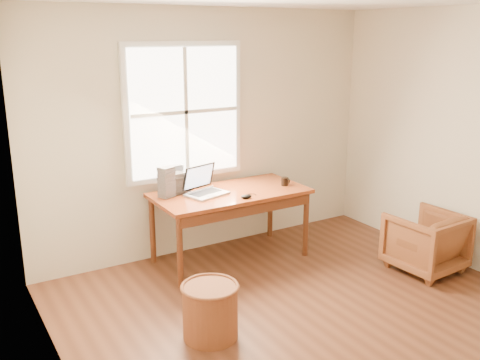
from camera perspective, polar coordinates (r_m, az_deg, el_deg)
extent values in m
cube|color=brown|center=(4.51, 10.96, -16.23)|extent=(4.00, 4.50, 0.02)
cube|color=beige|center=(5.80, -3.37, 5.11)|extent=(4.00, 0.02, 2.60)
cube|color=beige|center=(3.05, -17.21, -5.10)|extent=(0.02, 4.50, 2.60)
cube|color=silver|center=(5.60, -5.96, 7.27)|extent=(1.32, 0.05, 1.42)
cube|color=white|center=(5.57, -5.82, 7.23)|extent=(1.20, 0.02, 1.30)
cube|color=silver|center=(5.56, -5.78, 7.22)|extent=(0.04, 0.02, 1.30)
cube|color=silver|center=(5.56, -5.78, 7.22)|extent=(1.20, 0.02, 0.04)
cube|color=brown|center=(5.55, -1.06, -1.42)|extent=(1.60, 0.80, 0.04)
imported|color=brown|center=(5.74, 19.16, -6.23)|extent=(0.68, 0.70, 0.61)
cylinder|color=brown|center=(4.33, -3.20, -13.86)|extent=(0.44, 0.44, 0.43)
ellipsoid|color=black|center=(5.30, 0.67, -1.77)|extent=(0.13, 0.09, 0.04)
cylinder|color=black|center=(5.76, 4.79, -0.16)|extent=(0.09, 0.09, 0.09)
cube|color=#B6B9C3|center=(5.61, -6.95, 0.34)|extent=(0.15, 0.13, 0.27)
cube|color=black|center=(5.46, -6.84, -0.37)|extent=(0.15, 0.13, 0.22)
cube|color=#999AA5|center=(5.36, -7.85, -0.23)|extent=(0.17, 0.16, 0.31)
cube|color=silver|center=(5.55, -6.18, -0.31)|extent=(0.15, 0.14, 0.18)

